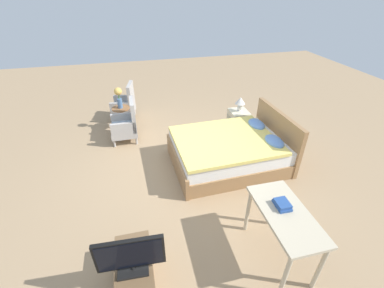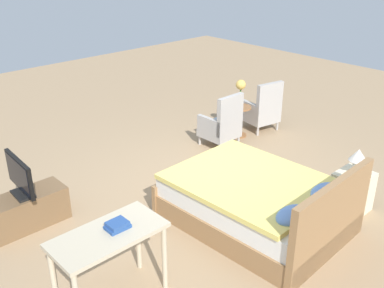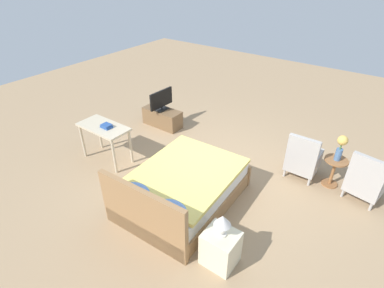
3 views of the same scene
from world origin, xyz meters
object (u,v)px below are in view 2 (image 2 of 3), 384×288
armchair_by_window_left (262,110)px  table_lamp (358,158)px  armchair_by_window_right (222,125)px  tv_flatscreen (20,177)px  nightstand (352,192)px  book_stack (117,225)px  vanity_desk (109,244)px  bed (258,203)px  tv_stand (26,210)px  flower_vase (241,90)px  side_table (239,118)px

armchair_by_window_left → table_lamp: bearing=62.6°
armchair_by_window_left → armchair_by_window_right: size_ratio=1.00×
tv_flatscreen → nightstand: bearing=141.9°
armchair_by_window_right → table_lamp: (0.23, 2.49, 0.37)m
armchair_by_window_right → nightstand: (0.23, 2.48, -0.11)m
book_stack → armchair_by_window_right: bearing=-151.6°
armchair_by_window_left → nightstand: (1.29, 2.49, -0.11)m
table_lamp → vanity_desk: table_lamp is taller
tv_flatscreen → book_stack: bearing=95.3°
bed → tv_stand: bearing=-42.5°
bed → flower_vase: (-1.89, -1.97, 0.54)m
armchair_by_window_left → table_lamp: size_ratio=2.79×
flower_vase → vanity_desk: bearing=25.4°
bed → tv_stand: bed is taller
nightstand → vanity_desk: vanity_desk is taller
armchair_by_window_right → nightstand: bearing=84.6°
bed → armchair_by_window_right: (-1.35, -1.88, 0.08)m
bed → table_lamp: (-1.12, 0.61, 0.44)m
table_lamp → tv_flatscreen: tv_flatscreen is taller
nightstand → vanity_desk: 3.22m
bed → vanity_desk: bed is taller
bed → vanity_desk: 2.03m
tv_stand → tv_flatscreen: 0.46m
book_stack → armchair_by_window_left: bearing=-157.8°
bed → tv_flatscreen: (2.05, -1.88, 0.37)m
table_lamp → book_stack: 3.09m
vanity_desk → bed: bearing=176.4°
tv_stand → vanity_desk: 1.81m
book_stack → nightstand: bearing=166.3°
flower_vase → tv_stand: flower_vase is taller
flower_vase → vanity_desk: size_ratio=0.46×
armchair_by_window_left → tv_stand: 4.46m
side_table → book_stack: (3.77, 1.84, 0.46)m
side_table → table_lamp: table_lamp is taller
bed → nightstand: bearing=151.6°
tv_stand → tv_flatscreen: tv_flatscreen is taller
nightstand → vanity_desk: (3.11, -0.73, 0.39)m
tv_stand → book_stack: 1.86m
armchair_by_window_left → vanity_desk: 4.74m
armchair_by_window_left → tv_flatscreen: (4.46, 0.00, 0.30)m
nightstand → tv_stand: size_ratio=0.55×
vanity_desk → book_stack: book_stack is taller
bed → book_stack: bed is taller
side_table → tv_stand: (3.93, 0.09, -0.13)m
nightstand → tv_flatscreen: 4.05m
armchair_by_window_left → vanity_desk: (4.40, 1.75, 0.28)m
book_stack → bed: bearing=176.2°
tv_flatscreen → book_stack: tv_flatscreen is taller
bed → vanity_desk: (1.99, -0.13, 0.36)m
flower_vase → tv_stand: bearing=1.3°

